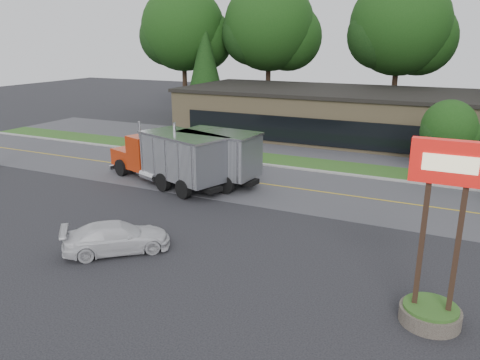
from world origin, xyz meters
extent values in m
plane|color=#343439|center=(0.00, 0.00, 0.00)|extent=(140.00, 140.00, 0.00)
cube|color=#57575C|center=(0.00, 9.00, 0.00)|extent=(60.00, 8.00, 0.02)
cube|color=gold|center=(0.00, 9.00, 0.00)|extent=(60.00, 0.12, 0.01)
cube|color=#9E9E99|center=(0.00, 13.20, 0.00)|extent=(60.00, 0.30, 0.12)
cube|color=#2C511B|center=(0.00, 15.00, 0.00)|extent=(60.00, 3.40, 0.03)
cube|color=#57575C|center=(0.00, 20.00, 0.00)|extent=(60.00, 7.00, 0.02)
cube|color=#9B855F|center=(2.00, 26.00, 2.00)|extent=(32.00, 12.00, 4.00)
cylinder|color=#6B6054|center=(10.50, -2.50, 0.25)|extent=(1.90, 1.90, 0.50)
cylinder|color=#2C511B|center=(10.50, -2.50, 0.55)|extent=(1.70, 1.70, 0.10)
cube|color=#332116|center=(10.00, -2.50, 2.60)|extent=(0.16, 0.16, 5.00)
cube|color=#332116|center=(11.00, -2.50, 2.60)|extent=(0.16, 0.16, 5.00)
cube|color=red|center=(10.50, -2.50, 5.30)|extent=(2.20, 0.35, 1.30)
cube|color=beige|center=(10.50, -2.69, 5.30)|extent=(1.50, 0.04, 0.50)
cube|color=beige|center=(10.50, -2.31, 5.30)|extent=(1.50, 0.04, 0.50)
cylinder|color=#382619|center=(-20.00, 32.00, 2.66)|extent=(0.56, 0.56, 5.32)
sphere|color=#173E11|center=(-20.00, 32.00, 9.88)|extent=(9.72, 9.72, 9.72)
sphere|color=#173E11|center=(-18.18, 33.22, 8.66)|extent=(7.29, 7.29, 7.29)
sphere|color=black|center=(-21.52, 31.09, 8.96)|extent=(6.69, 6.69, 6.69)
cylinder|color=#382619|center=(-10.00, 34.00, 2.74)|extent=(0.56, 0.56, 5.48)
sphere|color=#173E11|center=(-10.00, 34.00, 10.17)|extent=(10.01, 10.01, 10.01)
sphere|color=#173E11|center=(-8.12, 35.25, 8.92)|extent=(7.51, 7.51, 7.51)
sphere|color=black|center=(-11.56, 33.06, 9.23)|extent=(6.88, 6.88, 6.88)
cylinder|color=#382619|center=(4.00, 34.00, 2.70)|extent=(0.56, 0.56, 5.39)
sphere|color=#173E11|center=(4.00, 34.00, 10.01)|extent=(9.86, 9.86, 9.86)
sphere|color=#173E11|center=(5.85, 35.23, 8.78)|extent=(7.40, 7.40, 7.40)
sphere|color=black|center=(2.46, 33.08, 9.09)|extent=(6.78, 6.78, 6.78)
cylinder|color=#382619|center=(-16.00, 30.00, 0.50)|extent=(0.44, 0.44, 1.00)
cone|color=black|center=(-16.00, 30.00, 6.00)|extent=(4.80, 4.80, 9.82)
cylinder|color=#382619|center=(10.00, 15.00, 0.92)|extent=(0.56, 0.56, 1.85)
sphere|color=#173E11|center=(10.00, 15.00, 3.43)|extent=(3.38, 3.38, 3.38)
sphere|color=#173E11|center=(10.63, 15.42, 3.01)|extent=(2.53, 2.53, 2.53)
sphere|color=black|center=(9.47, 14.68, 3.11)|extent=(2.32, 2.32, 2.32)
cube|color=black|center=(-5.42, 6.50, 0.57)|extent=(8.67, 3.88, 0.28)
cube|color=#BC2F0D|center=(-9.04, 7.78, 1.12)|extent=(2.76, 2.87, 1.10)
cube|color=#BC2F0D|center=(-7.41, 7.20, 1.72)|extent=(2.25, 2.77, 2.20)
cube|color=black|center=(-8.05, 7.42, 2.12)|extent=(0.75, 2.00, 0.90)
cube|color=silver|center=(-3.97, 5.99, 2.02)|extent=(5.81, 4.11, 2.50)
cube|color=silver|center=(-3.97, 5.99, 3.32)|extent=(6.01, 4.30, 0.12)
cylinder|color=black|center=(-8.48, 8.80, 0.57)|extent=(1.15, 0.70, 1.10)
cylinder|color=black|center=(-9.24, 6.63, 0.57)|extent=(1.15, 0.70, 1.10)
cylinder|color=black|center=(-3.22, 6.95, 0.57)|extent=(1.15, 0.70, 1.10)
cylinder|color=black|center=(-3.99, 4.78, 0.57)|extent=(1.15, 0.70, 1.10)
cube|color=black|center=(-3.71, 7.67, 0.57)|extent=(7.79, 1.78, 0.28)
cube|color=#1D31A1|center=(-7.05, 8.01, 1.12)|extent=(2.07, 2.48, 1.10)
cube|color=#1D31A1|center=(-5.54, 7.86, 1.72)|extent=(1.58, 2.52, 2.20)
cube|color=black|center=(-6.13, 7.92, 2.12)|extent=(0.27, 2.10, 0.90)
cube|color=silver|center=(-2.37, 7.53, 2.02)|extent=(4.85, 2.96, 2.50)
cube|color=silver|center=(-2.37, 7.53, 3.32)|extent=(5.01, 3.12, 0.12)
cylinder|color=black|center=(-6.76, 9.14, 0.57)|extent=(1.13, 0.46, 1.10)
cylinder|color=black|center=(-7.00, 6.85, 0.57)|extent=(1.13, 0.46, 1.10)
cylinder|color=black|center=(-1.92, 8.64, 0.57)|extent=(1.13, 0.46, 1.10)
cylinder|color=black|center=(-2.15, 6.36, 0.57)|extent=(1.13, 0.46, 1.10)
imported|color=silver|center=(-1.95, -2.62, 0.64)|extent=(4.51, 4.32, 1.29)
camera|label=1|loc=(10.62, -16.87, 8.70)|focal=35.00mm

